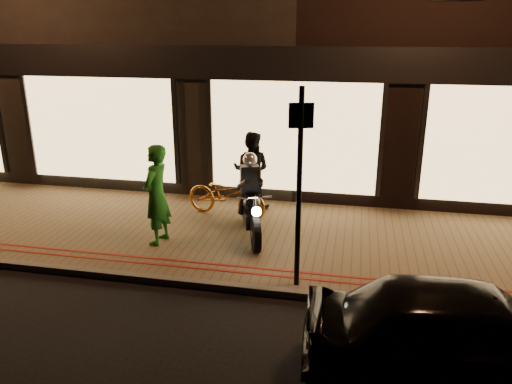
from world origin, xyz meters
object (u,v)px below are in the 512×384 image
Objects in this scene: bicycle_gold at (226,195)px; sign_post at (299,180)px; motorcycle at (251,205)px; parked_car at (470,337)px; person_green at (156,195)px.

sign_post is at bearing -132.06° from bicycle_gold.
parked_car is (3.21, -3.39, -0.11)m from motorcycle.
sign_post is 0.82× the size of parked_car.
person_green is (-1.59, -0.62, 0.30)m from motorcycle.
person_green is (-0.87, -1.54, 0.45)m from bicycle_gold.
parked_car is at bearing 66.26° from person_green.
motorcycle is at bearing 122.54° from sign_post.
motorcycle is 1.06× the size of bicycle_gold.
motorcycle is 1.02× the size of person_green.
sign_post reaches higher than parked_car.
person_green reaches higher than parked_car.
sign_post is at bearing -76.66° from motorcycle.
motorcycle reaches higher than parked_car.
sign_post is 1.64× the size of person_green.
parked_car is at bearing -38.72° from sign_post.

